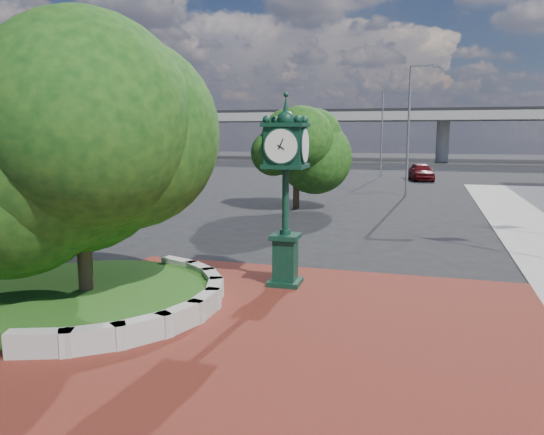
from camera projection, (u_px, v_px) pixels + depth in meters
The scene contains 11 objects.
ground at pixel (279, 324), 11.94m from camera, with size 200.00×200.00×0.00m, color black.
plaza at pixel (266, 340), 10.99m from camera, with size 12.00×12.00×0.04m, color maroon.
planter_wall at pixel (170, 302), 12.65m from camera, with size 2.96×6.77×0.54m.
grass_bed at pixel (87, 297), 13.30m from camera, with size 6.10×6.10×0.40m, color #1C4915.
overpass at pixel (406, 116), 77.27m from camera, with size 90.00×12.00×7.50m.
tree_planter at pixel (79, 156), 12.74m from camera, with size 5.20×5.20×6.33m.
tree_street at pixel (297, 151), 29.59m from camera, with size 4.40×4.40×5.45m.
post_clock at pixel (286, 184), 14.50m from camera, with size 1.13×1.13×5.25m.
parked_car at pixel (421, 172), 47.38m from camera, with size 1.84×4.58×1.56m, color #530B10.
street_lamp_near at pixel (412, 120), 35.33m from camera, with size 1.94×0.24×8.65m.
street_lamp_far at pixel (384, 127), 50.37m from camera, with size 1.82×0.24×8.13m.
Camera 1 is at (3.07, -10.99, 4.29)m, focal length 35.00 mm.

